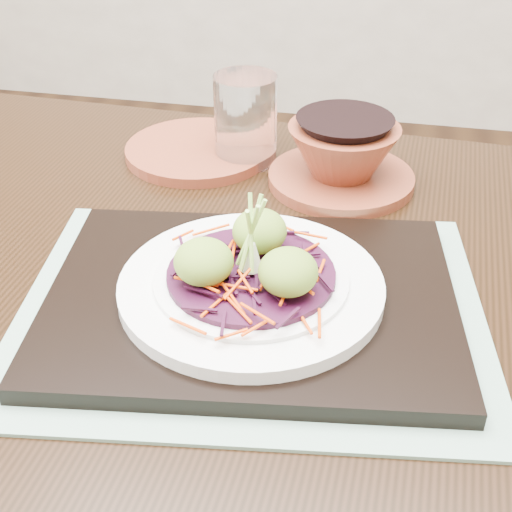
% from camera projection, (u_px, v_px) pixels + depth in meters
% --- Properties ---
extents(dining_table, '(1.16, 0.80, 0.70)m').
position_uv_depth(dining_table, '(293.00, 368.00, 0.70)').
color(dining_table, black).
rests_on(dining_table, ground).
extents(placemat, '(0.45, 0.37, 0.00)m').
position_uv_depth(placemat, '(251.00, 308.00, 0.63)').
color(placemat, gray).
rests_on(placemat, dining_table).
extents(serving_tray, '(0.39, 0.31, 0.02)m').
position_uv_depth(serving_tray, '(251.00, 299.00, 0.62)').
color(serving_tray, black).
rests_on(serving_tray, placemat).
extents(white_plate, '(0.23, 0.23, 0.02)m').
position_uv_depth(white_plate, '(251.00, 285.00, 0.61)').
color(white_plate, silver).
rests_on(white_plate, serving_tray).
extents(cabbage_bed, '(0.14, 0.14, 0.01)m').
position_uv_depth(cabbage_bed, '(251.00, 274.00, 0.61)').
color(cabbage_bed, '#2F091E').
rests_on(cabbage_bed, white_plate).
extents(carrot_julienne, '(0.18, 0.18, 0.01)m').
position_uv_depth(carrot_julienne, '(251.00, 267.00, 0.60)').
color(carrot_julienne, '#D33A03').
rests_on(carrot_julienne, cabbage_bed).
extents(guacamole_scoops, '(0.13, 0.11, 0.04)m').
position_uv_depth(guacamole_scoops, '(251.00, 255.00, 0.60)').
color(guacamole_scoops, olive).
rests_on(guacamole_scoops, cabbage_bed).
extents(scallion_garnish, '(0.05, 0.05, 0.08)m').
position_uv_depth(scallion_garnish, '(251.00, 237.00, 0.59)').
color(scallion_garnish, '#93C74F').
rests_on(scallion_garnish, cabbage_bed).
extents(terracotta_side_plate, '(0.22, 0.22, 0.01)m').
position_uv_depth(terracotta_side_plate, '(198.00, 151.00, 0.88)').
color(terracotta_side_plate, maroon).
rests_on(terracotta_side_plate, dining_table).
extents(water_glass, '(0.08, 0.08, 0.11)m').
position_uv_depth(water_glass, '(246.00, 120.00, 0.85)').
color(water_glass, white).
rests_on(water_glass, dining_table).
extents(terracotta_bowl_set, '(0.21, 0.21, 0.07)m').
position_uv_depth(terracotta_bowl_set, '(342.00, 159.00, 0.81)').
color(terracotta_bowl_set, maroon).
rests_on(terracotta_bowl_set, dining_table).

